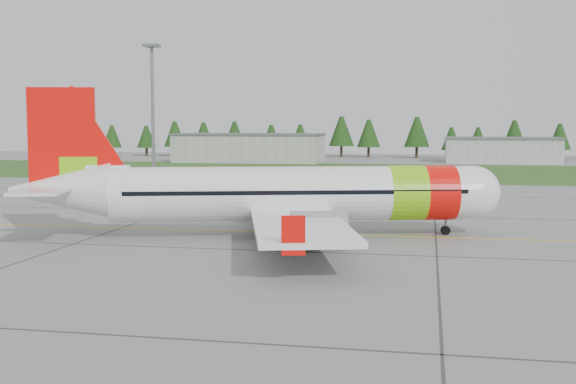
# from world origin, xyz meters

# --- Properties ---
(ground) EXTENTS (320.00, 320.00, 0.00)m
(ground) POSITION_xyz_m (0.00, 0.00, 0.00)
(ground) COLOR gray
(ground) RESTS_ON ground
(aircraft) EXTENTS (35.67, 33.62, 11.03)m
(aircraft) POSITION_xyz_m (-1.17, 6.16, 3.18)
(aircraft) COLOR white
(aircraft) RESTS_ON ground
(follow_me_car) EXTENTS (1.60, 1.82, 4.12)m
(follow_me_car) POSITION_xyz_m (0.05, 1.16, 2.06)
(follow_me_car) COLOR yellow
(follow_me_car) RESTS_ON ground
(service_van) EXTENTS (2.01, 1.96, 4.47)m
(service_van) POSITION_xyz_m (-32.61, 46.42, 2.24)
(service_van) COLOR silver
(service_van) RESTS_ON ground
(grass_strip) EXTENTS (320.00, 50.00, 0.03)m
(grass_strip) POSITION_xyz_m (0.00, 82.00, 0.01)
(grass_strip) COLOR #30561E
(grass_strip) RESTS_ON ground
(taxi_guideline) EXTENTS (120.00, 0.25, 0.02)m
(taxi_guideline) POSITION_xyz_m (0.00, 8.00, 0.01)
(taxi_guideline) COLOR gold
(taxi_guideline) RESTS_ON ground
(hangar_west) EXTENTS (32.00, 14.00, 6.00)m
(hangar_west) POSITION_xyz_m (-30.00, 110.00, 3.00)
(hangar_west) COLOR #A8A8A3
(hangar_west) RESTS_ON ground
(hangar_east) EXTENTS (24.00, 12.00, 5.20)m
(hangar_east) POSITION_xyz_m (25.00, 118.00, 2.60)
(hangar_east) COLOR #A8A8A3
(hangar_east) RESTS_ON ground
(floodlight_mast) EXTENTS (0.50, 0.50, 20.00)m
(floodlight_mast) POSITION_xyz_m (-32.00, 58.00, 10.00)
(floodlight_mast) COLOR slate
(floodlight_mast) RESTS_ON ground
(treeline) EXTENTS (160.00, 8.00, 10.00)m
(treeline) POSITION_xyz_m (0.00, 138.00, 5.00)
(treeline) COLOR #1C3F14
(treeline) RESTS_ON ground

